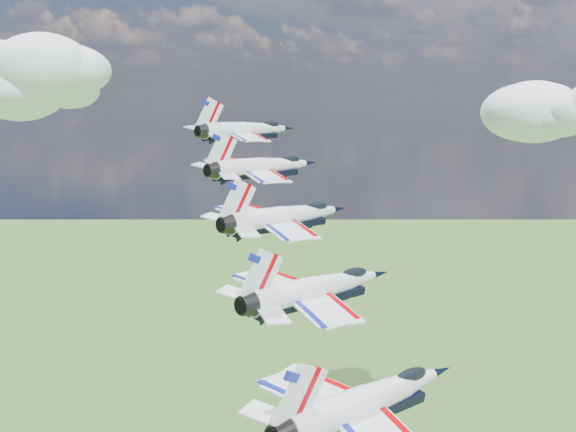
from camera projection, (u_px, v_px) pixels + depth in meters
The scene contains 7 objects.
cloud_left at pixel (31, 79), 173.96m from camera, with size 39.98×31.41×15.70m, color white.
cloud_far at pixel (561, 105), 262.69m from camera, with size 54.10×42.51×21.25m, color white.
jet_0 at pixel (248, 130), 90.77m from camera, with size 10.76×15.93×4.76m, color white, non-canonical shape.
jet_1 at pixel (265, 166), 78.81m from camera, with size 10.76×15.93×4.76m, color silver, non-canonical shape.
jet_2 at pixel (288, 216), 66.85m from camera, with size 10.76×15.93×4.76m, color white, non-canonical shape.
jet_3 at pixel (321, 287), 54.89m from camera, with size 10.76×15.93×4.76m, color silver, non-canonical shape.
jet_4 at pixel (372, 399), 42.93m from camera, with size 10.76×15.93×4.76m, color silver, non-canonical shape.
Camera 1 is at (53.60, -65.41, 159.50)m, focal length 45.00 mm.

